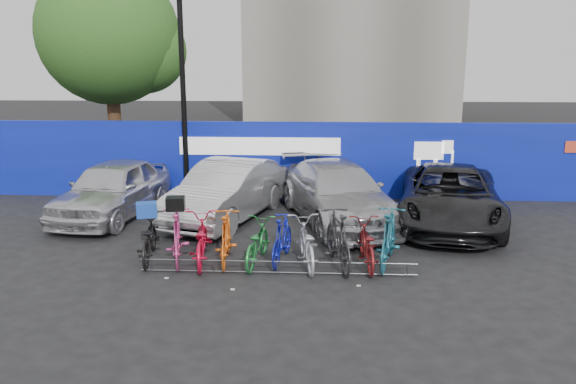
# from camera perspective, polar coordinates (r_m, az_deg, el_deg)

# --- Properties ---
(ground) EXTENTS (100.00, 100.00, 0.00)m
(ground) POSITION_cam_1_polar(r_m,az_deg,el_deg) (12.04, -0.87, -7.35)
(ground) COLOR black
(ground) RESTS_ON ground
(hoarding) EXTENTS (22.00, 0.18, 2.40)m
(hoarding) POSITION_cam_1_polar(r_m,az_deg,el_deg) (17.53, 0.42, 3.25)
(hoarding) COLOR #0A1892
(hoarding) RESTS_ON ground
(tree) EXTENTS (5.40, 5.20, 7.80)m
(tree) POSITION_cam_1_polar(r_m,az_deg,el_deg) (22.62, -17.13, 14.75)
(tree) COLOR #382314
(tree) RESTS_ON ground
(lamppost) EXTENTS (0.25, 0.50, 6.11)m
(lamppost) POSITION_cam_1_polar(r_m,az_deg,el_deg) (17.14, -10.59, 9.77)
(lamppost) COLOR black
(lamppost) RESTS_ON ground
(bike_rack) EXTENTS (5.60, 0.03, 0.30)m
(bike_rack) POSITION_cam_1_polar(r_m,az_deg,el_deg) (11.43, -1.07, -7.64)
(bike_rack) COLOR #595B60
(bike_rack) RESTS_ON ground
(car_0) EXTENTS (2.47, 4.86, 1.59)m
(car_0) POSITION_cam_1_polar(r_m,az_deg,el_deg) (16.17, -17.39, 0.31)
(car_0) COLOR silver
(car_0) RESTS_ON ground
(car_1) EXTENTS (3.06, 5.09, 1.58)m
(car_1) POSITION_cam_1_polar(r_m,az_deg,el_deg) (15.24, -6.20, 0.08)
(car_1) COLOR silver
(car_1) RESTS_ON ground
(car_2) EXTENTS (3.63, 5.74, 1.55)m
(car_2) POSITION_cam_1_polar(r_m,az_deg,el_deg) (15.09, 5.07, -0.09)
(car_2) COLOR #AFB0B5
(car_2) RESTS_ON ground
(car_3) EXTENTS (3.50, 5.85, 1.52)m
(car_3) POSITION_cam_1_polar(r_m,az_deg,el_deg) (15.31, 16.12, -0.43)
(car_3) COLOR black
(car_3) RESTS_ON ground
(bike_0) EXTENTS (0.94, 1.94, 0.98)m
(bike_0) POSITION_cam_1_polar(r_m,az_deg,el_deg) (12.51, -14.00, -4.60)
(bike_0) COLOR black
(bike_0) RESTS_ON ground
(bike_1) EXTENTS (0.94, 1.99, 1.15)m
(bike_1) POSITION_cam_1_polar(r_m,az_deg,el_deg) (12.24, -11.20, -4.42)
(bike_1) COLOR #CD3E86
(bike_1) RESTS_ON ground
(bike_2) EXTENTS (0.96, 2.03, 1.03)m
(bike_2) POSITION_cam_1_polar(r_m,az_deg,el_deg) (12.10, -8.89, -4.84)
(bike_2) COLOR red
(bike_2) RESTS_ON ground
(bike_3) EXTENTS (0.65, 1.88, 1.11)m
(bike_3) POSITION_cam_1_polar(r_m,az_deg,el_deg) (12.06, -6.32, -4.62)
(bike_3) COLOR orange
(bike_3) RESTS_ON ground
(bike_4) EXTENTS (0.86, 1.85, 0.94)m
(bike_4) POSITION_cam_1_polar(r_m,az_deg,el_deg) (11.96, -3.20, -5.15)
(bike_4) COLOR #1E7D33
(bike_4) RESTS_ON ground
(bike_5) EXTENTS (0.77, 1.76, 1.02)m
(bike_5) POSITION_cam_1_polar(r_m,az_deg,el_deg) (12.03, -0.61, -4.80)
(bike_5) COLOR #1119A3
(bike_5) RESTS_ON ground
(bike_6) EXTENTS (0.95, 1.98, 1.00)m
(bike_6) POSITION_cam_1_polar(r_m,az_deg,el_deg) (11.80, 1.84, -5.23)
(bike_6) COLOR #B2B3BA
(bike_6) RESTS_ON ground
(bike_7) EXTENTS (0.96, 2.09, 1.21)m
(bike_7) POSITION_cam_1_polar(r_m,az_deg,el_deg) (11.76, 5.11, -4.78)
(bike_7) COLOR #28282A
(bike_7) RESTS_ON ground
(bike_8) EXTENTS (0.75, 1.88, 0.97)m
(bike_8) POSITION_cam_1_polar(r_m,az_deg,el_deg) (11.90, 7.95, -5.26)
(bike_8) COLOR maroon
(bike_8) RESTS_ON ground
(bike_9) EXTENTS (1.06, 2.08, 1.21)m
(bike_9) POSITION_cam_1_polar(r_m,az_deg,el_deg) (12.00, 10.18, -4.60)
(bike_9) COLOR #1B5D6F
(bike_9) RESTS_ON ground
(cargo_crate) EXTENTS (0.51, 0.44, 0.31)m
(cargo_crate) POSITION_cam_1_polar(r_m,az_deg,el_deg) (12.34, -14.17, -1.76)
(cargo_crate) COLOR #1841AB
(cargo_crate) RESTS_ON bike_0
(cargo_topcase) EXTENTS (0.43, 0.40, 0.28)m
(cargo_topcase) POSITION_cam_1_polar(r_m,az_deg,el_deg) (12.05, -11.36, -1.16)
(cargo_topcase) COLOR black
(cargo_topcase) RESTS_ON bike_1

